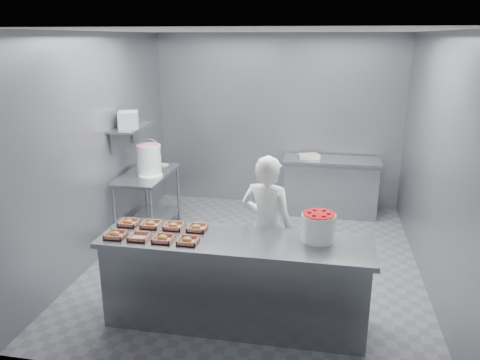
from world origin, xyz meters
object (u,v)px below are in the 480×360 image
tray_1 (139,237)px  tray_4 (129,222)px  tray_5 (151,224)px  strawberry_tub (318,226)px  back_counter (330,186)px  tray_2 (163,238)px  tray_0 (115,235)px  tray_7 (197,227)px  glaze_bucket (149,159)px  service_counter (235,281)px  prep_table (148,194)px  worker (267,227)px  appliance (128,120)px  tray_6 (174,226)px  tray_3 (188,240)px

tray_1 → tray_4: size_ratio=1.00×
tray_5 → strawberry_tub: (1.67, -0.02, 0.12)m
back_counter → tray_5: size_ratio=8.01×
tray_2 → strawberry_tub: strawberry_tub is taller
tray_0 → tray_7: 0.78m
tray_0 → glaze_bucket: glaze_bucket is taller
tray_1 → glaze_bucket: glaze_bucket is taller
service_counter → prep_table: bearing=130.2°
worker → appliance: appliance is taller
prep_table → tray_5: 1.97m
tray_1 → tray_5: (-0.00, 0.31, 0.00)m
tray_1 → appliance: appliance is taller
back_counter → tray_0: 4.00m
back_counter → worker: bearing=-104.3°
tray_5 → tray_7: same height
service_counter → back_counter: 3.37m
glaze_bucket → service_counter: bearing=-50.3°
prep_table → worker: 2.32m
tray_0 → tray_2: bearing=0.0°
prep_table → tray_1: 2.26m
tray_7 → appliance: size_ratio=0.65×
tray_7 → appliance: 2.32m
glaze_bucket → tray_6: bearing=-62.0°
prep_table → tray_0: tray_0 is taller
service_counter → appliance: (-1.82, 1.84, 1.22)m
back_counter → glaze_bucket: (-2.49, -1.34, 0.67)m
service_counter → tray_0: size_ratio=13.88×
tray_0 → tray_2: size_ratio=1.00×
glaze_bucket → strawberry_tub: bearing=-37.0°
tray_4 → strawberry_tub: size_ratio=0.59×
prep_table → back_counter: bearing=27.0°
tray_1 → tray_6: (0.24, 0.31, 0.00)m
tray_1 → tray_7: size_ratio=1.00×
appliance → service_counter: bearing=-64.3°
tray_4 → tray_5: bearing=0.0°
strawberry_tub → tray_0: bearing=-171.3°
tray_7 → glaze_bucket: bearing=123.7°
tray_3 → worker: bearing=49.6°
service_counter → tray_0: bearing=-172.2°
service_counter → tray_0: tray_0 is taller
glaze_bucket → prep_table: bearing=149.1°
worker → tray_0: bearing=42.5°
glaze_bucket → tray_5: bearing=-68.5°
tray_7 → worker: (0.64, 0.44, -0.13)m
tray_7 → glaze_bucket: 2.12m
service_counter → tray_7: 0.65m
prep_table → back_counter: (2.55, 1.30, -0.14)m
worker → prep_table: bearing=-22.2°
tray_4 → tray_1: bearing=-52.1°
tray_1 → tray_3: tray_3 is taller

